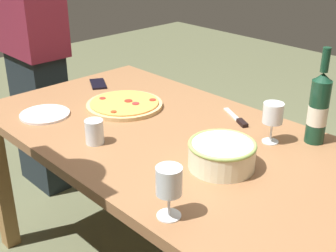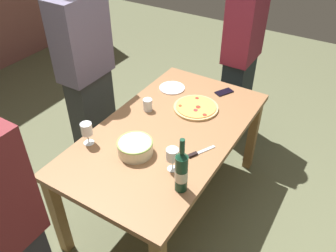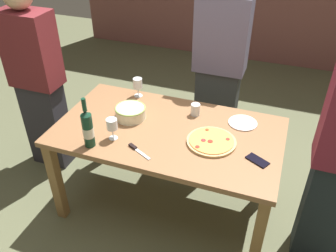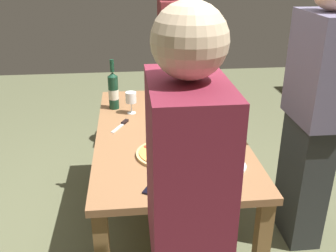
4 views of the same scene
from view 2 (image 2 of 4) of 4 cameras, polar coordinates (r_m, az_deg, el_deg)
ground_plane at (r=2.91m, az=-0.00°, el=-12.31°), size 8.00×8.00×0.00m
dining_table at (r=2.45m, az=-0.00°, el=-2.30°), size 1.60×0.90×0.75m
pizza at (r=2.60m, az=4.63°, el=3.06°), size 0.34×0.34×0.03m
serving_bowl at (r=2.19m, az=-5.43°, el=-3.43°), size 0.23×0.23×0.09m
wine_bottle at (r=1.89m, az=2.22°, el=-7.45°), size 0.07×0.07×0.36m
wine_glass_near_pizza at (r=2.03m, az=0.73°, el=-4.89°), size 0.07×0.07×0.16m
wine_glass_by_bottle at (r=2.28m, az=-13.24°, el=-0.66°), size 0.07×0.07×0.16m
cup_amber at (r=2.57m, az=-3.36°, el=3.52°), size 0.07×0.07×0.09m
side_plate at (r=2.84m, az=0.67°, el=6.30°), size 0.21×0.21×0.01m
cell_phone at (r=2.82m, az=9.22°, el=5.53°), size 0.16×0.13×0.01m
pizza_knife at (r=2.21m, az=4.94°, el=-4.42°), size 0.19×0.11×0.02m
person_host at (r=2.89m, az=-13.29°, el=8.64°), size 0.44×0.24×1.73m
person_guest_left at (r=3.22m, az=11.99°, el=11.27°), size 0.40×0.24×1.67m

